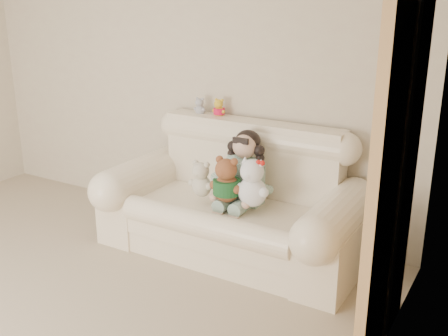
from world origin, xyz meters
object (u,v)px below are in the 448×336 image
(seated_child, at_px, (245,167))
(white_cat, at_px, (253,178))
(cream_teddy, at_px, (201,175))
(sofa, at_px, (230,193))
(brown_teddy, at_px, (227,175))

(seated_child, height_order, white_cat, seated_child)
(seated_child, distance_m, cream_teddy, 0.35)
(white_cat, bearing_deg, sofa, 151.46)
(sofa, distance_m, seated_child, 0.24)
(brown_teddy, relative_size, cream_teddy, 1.24)
(white_cat, relative_size, cream_teddy, 1.30)
(sofa, relative_size, white_cat, 4.74)
(seated_child, bearing_deg, white_cat, -47.77)
(sofa, xyz_separation_m, seated_child, (0.08, 0.08, 0.21))
(seated_child, xyz_separation_m, brown_teddy, (-0.04, -0.22, -0.01))
(sofa, xyz_separation_m, brown_teddy, (0.05, -0.14, 0.20))
(seated_child, bearing_deg, sofa, -135.47)
(seated_child, height_order, cream_teddy, seated_child)
(cream_teddy, bearing_deg, brown_teddy, 14.03)
(seated_child, relative_size, cream_teddy, 1.77)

